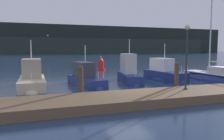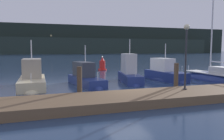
{
  "view_description": "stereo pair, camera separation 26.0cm",
  "coord_description": "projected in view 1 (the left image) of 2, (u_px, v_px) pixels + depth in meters",
  "views": [
    {
      "loc": [
        -5.24,
        -12.12,
        2.78
      ],
      "look_at": [
        0.0,
        3.4,
        1.2
      ],
      "focal_mm": 35.0,
      "sensor_mm": 36.0,
      "label": 1
    },
    {
      "loc": [
        -4.99,
        -12.2,
        2.78
      ],
      "look_at": [
        0.0,
        3.4,
        1.2
      ],
      "focal_mm": 35.0,
      "sensor_mm": 36.0,
      "label": 2
    }
  ],
  "objects": [
    {
      "name": "ground_plane",
      "position": [
        130.0,
        95.0,
        13.36
      ],
      "size": [
        400.0,
        400.0,
        0.0
      ],
      "primitive_type": "plane",
      "color": "navy"
    },
    {
      "name": "dock",
      "position": [
        145.0,
        98.0,
        11.45
      ],
      "size": [
        25.76,
        2.8,
        0.45
      ],
      "primitive_type": "cube",
      "color": "brown",
      "rests_on": "ground"
    },
    {
      "name": "mooring_pile_1",
      "position": [
        81.0,
        83.0,
        11.96
      ],
      "size": [
        0.28,
        0.28,
        1.82
      ],
      "primitive_type": "cylinder",
      "color": "#4C3D2D",
      "rests_on": "ground"
    },
    {
      "name": "mooring_pile_2",
      "position": [
        176.0,
        78.0,
        13.92
      ],
      "size": [
        0.28,
        0.28,
        1.89
      ],
      "primitive_type": "cylinder",
      "color": "#4C3D2D",
      "rests_on": "ground"
    },
    {
      "name": "motorboat_berth_2",
      "position": [
        32.0,
        82.0,
        15.81
      ],
      "size": [
        1.98,
        5.56,
        3.98
      ],
      "color": "beige",
      "rests_on": "ground"
    },
    {
      "name": "motorboat_berth_3",
      "position": [
        86.0,
        81.0,
        16.82
      ],
      "size": [
        2.49,
        5.34,
        3.65
      ],
      "color": "navy",
      "rests_on": "ground"
    },
    {
      "name": "motorboat_berth_4",
      "position": [
        129.0,
        76.0,
        18.45
      ],
      "size": [
        2.26,
        5.12,
        4.04
      ],
      "color": "navy",
      "rests_on": "ground"
    },
    {
      "name": "motorboat_berth_5",
      "position": [
        164.0,
        76.0,
        19.52
      ],
      "size": [
        2.32,
        5.03,
        3.89
      ],
      "color": "navy",
      "rests_on": "ground"
    },
    {
      "name": "sailboat_berth_6",
      "position": [
        214.0,
        80.0,
        18.98
      ],
      "size": [
        1.97,
        7.63,
        9.94
      ],
      "color": "navy",
      "rests_on": "ground"
    },
    {
      "name": "channel_buoy",
      "position": [
        101.0,
        65.0,
        28.62
      ],
      "size": [
        1.12,
        1.12,
        1.87
      ],
      "color": "red",
      "rests_on": "ground"
    },
    {
      "name": "dock_lamppost",
      "position": [
        187.0,
        46.0,
        12.43
      ],
      "size": [
        0.32,
        0.32,
        3.73
      ],
      "color": "#2D2D33",
      "rests_on": "dock"
    },
    {
      "name": "hillside_backdrop",
      "position": [
        55.0,
        41.0,
        129.28
      ],
      "size": [
        240.0,
        23.0,
        16.8
      ],
      "color": "#1E2823",
      "rests_on": "ground"
    }
  ]
}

